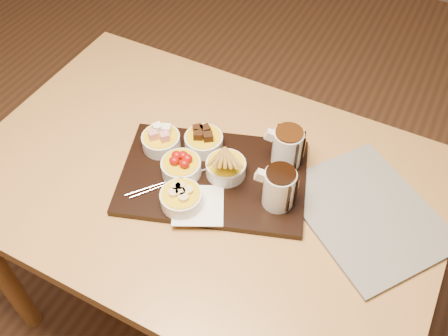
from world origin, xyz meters
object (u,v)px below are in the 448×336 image
at_px(dining_table, 204,200).
at_px(bowl_strawberries, 181,168).
at_px(pitcher_milk_chocolate, 287,148).
at_px(pitcher_dark_chocolate, 279,188).
at_px(newspaper, 367,213).
at_px(serving_board, 213,177).

height_order(dining_table, bowl_strawberries, bowl_strawberries).
bearing_deg(pitcher_milk_chocolate, dining_table, -161.91).
relative_size(dining_table, pitcher_dark_chocolate, 11.64).
bearing_deg(pitcher_milk_chocolate, bowl_strawberries, -163.61).
height_order(pitcher_dark_chocolate, newspaper, pitcher_dark_chocolate).
bearing_deg(pitcher_dark_chocolate, bowl_strawberries, 167.35).
distance_m(bowl_strawberries, pitcher_milk_chocolate, 0.27).
xyz_separation_m(serving_board, pitcher_dark_chocolate, (0.18, -0.00, 0.06)).
bearing_deg(serving_board, pitcher_dark_chocolate, -19.98).
distance_m(bowl_strawberries, newspaper, 0.46).
distance_m(dining_table, serving_board, 0.11).
relative_size(serving_board, pitcher_dark_chocolate, 4.46).
bearing_deg(bowl_strawberries, pitcher_dark_chocolate, 6.22).
relative_size(pitcher_dark_chocolate, pitcher_milk_chocolate, 1.00).
bearing_deg(pitcher_dark_chocolate, dining_table, 161.62).
bearing_deg(pitcher_milk_chocolate, serving_board, -158.20).
distance_m(serving_board, pitcher_milk_chocolate, 0.20).
bearing_deg(serving_board, pitcher_milk_chocolate, 21.80).
distance_m(serving_board, newspaper, 0.38).
distance_m(pitcher_dark_chocolate, pitcher_milk_chocolate, 0.13).
height_order(bowl_strawberries, pitcher_dark_chocolate, pitcher_dark_chocolate).
xyz_separation_m(dining_table, newspaper, (0.40, 0.08, 0.10)).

